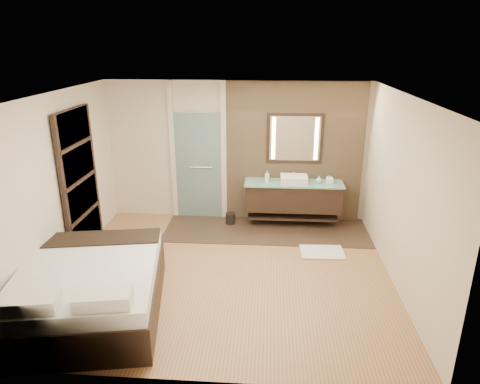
# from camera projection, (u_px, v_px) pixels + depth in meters

# --- Properties ---
(floor) EXTENTS (5.00, 5.00, 0.00)m
(floor) POSITION_uv_depth(u_px,v_px,m) (226.00, 272.00, 6.62)
(floor) COLOR #955E3E
(floor) RESTS_ON ground
(tile_strip) EXTENTS (3.80, 1.30, 0.01)m
(tile_strip) POSITION_uv_depth(u_px,v_px,m) (266.00, 230.00, 8.08)
(tile_strip) COLOR #34271C
(tile_strip) RESTS_ON floor
(stone_wall) EXTENTS (2.60, 0.08, 2.70)m
(stone_wall) POSITION_uv_depth(u_px,v_px,m) (294.00, 153.00, 8.17)
(stone_wall) COLOR #9F7E5B
(stone_wall) RESTS_ON floor
(vanity) EXTENTS (1.85, 0.55, 0.88)m
(vanity) POSITION_uv_depth(u_px,v_px,m) (293.00, 196.00, 8.15)
(vanity) COLOR black
(vanity) RESTS_ON stone_wall
(mirror_unit) EXTENTS (1.06, 0.04, 0.96)m
(mirror_unit) POSITION_uv_depth(u_px,v_px,m) (295.00, 138.00, 8.02)
(mirror_unit) COLOR black
(mirror_unit) RESTS_ON stone_wall
(frosted_door) EXTENTS (1.10, 0.12, 2.70)m
(frosted_door) POSITION_uv_depth(u_px,v_px,m) (199.00, 162.00, 8.35)
(frosted_door) COLOR #A1CCC9
(frosted_door) RESTS_ON floor
(shoji_partition) EXTENTS (0.06, 1.20, 2.40)m
(shoji_partition) POSITION_uv_depth(u_px,v_px,m) (80.00, 183.00, 6.94)
(shoji_partition) COLOR black
(shoji_partition) RESTS_ON floor
(bed) EXTENTS (2.10, 2.46, 0.84)m
(bed) POSITION_uv_depth(u_px,v_px,m) (90.00, 290.00, 5.52)
(bed) COLOR black
(bed) RESTS_ON floor
(bath_mat) EXTENTS (0.74, 0.53, 0.02)m
(bath_mat) POSITION_uv_depth(u_px,v_px,m) (322.00, 252.00, 7.21)
(bath_mat) COLOR white
(bath_mat) RESTS_ON floor
(waste_bin) EXTENTS (0.23, 0.23, 0.23)m
(waste_bin) POSITION_uv_depth(u_px,v_px,m) (230.00, 218.00, 8.32)
(waste_bin) COLOR black
(waste_bin) RESTS_ON floor
(tissue_box) EXTENTS (0.12, 0.12, 0.10)m
(tissue_box) POSITION_uv_depth(u_px,v_px,m) (330.00, 181.00, 7.98)
(tissue_box) COLOR white
(tissue_box) RESTS_ON vanity
(soap_bottle_a) EXTENTS (0.10, 0.10, 0.20)m
(soap_bottle_a) POSITION_uv_depth(u_px,v_px,m) (267.00, 178.00, 7.98)
(soap_bottle_a) COLOR white
(soap_bottle_a) RESTS_ON vanity
(soap_bottle_b) EXTENTS (0.09, 0.09, 0.18)m
(soap_bottle_b) POSITION_uv_depth(u_px,v_px,m) (267.00, 175.00, 8.15)
(soap_bottle_b) COLOR #B2B2B2
(soap_bottle_b) RESTS_ON vanity
(soap_bottle_c) EXTENTS (0.12, 0.12, 0.14)m
(soap_bottle_c) POSITION_uv_depth(u_px,v_px,m) (319.00, 179.00, 8.00)
(soap_bottle_c) COLOR silver
(soap_bottle_c) RESTS_ON vanity
(cup) EXTENTS (0.14, 0.14, 0.09)m
(cup) POSITION_uv_depth(u_px,v_px,m) (329.00, 179.00, 8.12)
(cup) COLOR silver
(cup) RESTS_ON vanity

